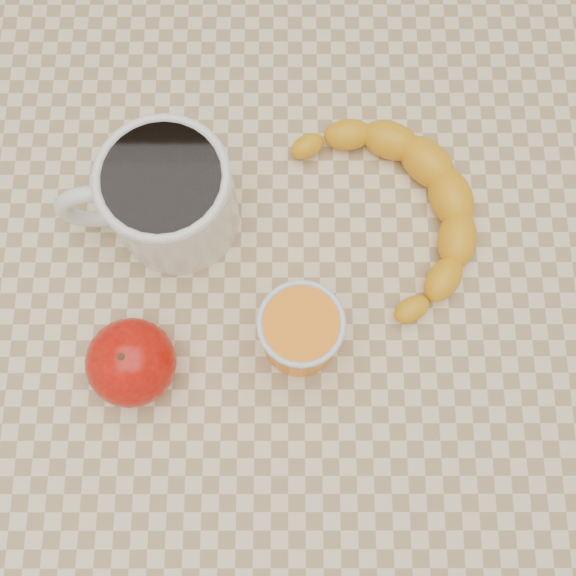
{
  "coord_description": "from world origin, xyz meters",
  "views": [
    {
      "loc": [
        -0.0,
        -0.16,
        1.38
      ],
      "look_at": [
        0.0,
        0.0,
        0.77
      ],
      "focal_mm": 40.0,
      "sensor_mm": 36.0,
      "label": 1
    }
  ],
  "objects_px": {
    "table": "(288,311)",
    "apple": "(131,363)",
    "orange_juice_glass": "(300,332)",
    "coffee_mug": "(166,197)",
    "banana": "(396,210)"
  },
  "relations": [
    {
      "from": "table",
      "to": "apple",
      "type": "height_order",
      "value": "apple"
    },
    {
      "from": "orange_juice_glass",
      "to": "table",
      "type": "bearing_deg",
      "value": 103.08
    },
    {
      "from": "coffee_mug",
      "to": "apple",
      "type": "distance_m",
      "value": 0.16
    },
    {
      "from": "apple",
      "to": "coffee_mug",
      "type": "bearing_deg",
      "value": 79.61
    },
    {
      "from": "coffee_mug",
      "to": "banana",
      "type": "height_order",
      "value": "coffee_mug"
    },
    {
      "from": "coffee_mug",
      "to": "orange_juice_glass",
      "type": "xyz_separation_m",
      "value": [
        0.13,
        -0.13,
        -0.01
      ]
    },
    {
      "from": "apple",
      "to": "banana",
      "type": "relative_size",
      "value": 0.29
    },
    {
      "from": "table",
      "to": "coffee_mug",
      "type": "bearing_deg",
      "value": 145.34
    },
    {
      "from": "orange_juice_glass",
      "to": "banana",
      "type": "bearing_deg",
      "value": 52.98
    },
    {
      "from": "orange_juice_glass",
      "to": "apple",
      "type": "distance_m",
      "value": 0.16
    },
    {
      "from": "table",
      "to": "banana",
      "type": "distance_m",
      "value": 0.17
    },
    {
      "from": "banana",
      "to": "orange_juice_glass",
      "type": "bearing_deg",
      "value": -146.95
    },
    {
      "from": "orange_juice_glass",
      "to": "apple",
      "type": "bearing_deg",
      "value": -170.19
    },
    {
      "from": "apple",
      "to": "orange_juice_glass",
      "type": "bearing_deg",
      "value": 9.81
    },
    {
      "from": "coffee_mug",
      "to": "banana",
      "type": "bearing_deg",
      "value": 0.23
    }
  ]
}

